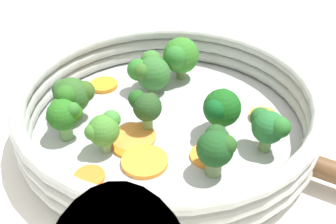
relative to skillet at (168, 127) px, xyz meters
The scene contains 21 objects.
ground_plane 0.01m from the skillet, ahead, with size 4.00×4.00×0.00m, color white.
skillet is the anchor object (origin of this frame).
skillet_rim_wall 0.03m from the skillet, ahead, with size 0.32×0.32×0.05m.
skillet_rivet_left 0.15m from the skillet, 16.20° to the left, with size 0.01×0.01×0.01m, color #B1B9B9.
skillet_rivet_right 0.15m from the skillet, 46.12° to the left, with size 0.01×0.01×0.01m, color #B0B2BB.
carrot_slice_0 0.06m from the skillet, 72.09° to the right, with size 0.04×0.04×0.00m, color orange.
carrot_slice_1 0.11m from the skillet, 161.74° to the right, with size 0.03×0.03×0.01m, color orange.
carrot_slice_2 0.07m from the skillet, ahead, with size 0.04×0.04×0.00m, color orange.
carrot_slice_3 0.07m from the skillet, 48.13° to the right, with size 0.05×0.05×0.00m, color orange.
carrot_slice_4 0.11m from the skillet, 69.64° to the right, with size 0.03×0.03×0.00m, color orange.
carrot_slice_5 0.11m from the skillet, 65.53° to the left, with size 0.03×0.03×0.01m, color orange.
carrot_slice_6 0.05m from the skillet, 82.43° to the right, with size 0.05×0.05×0.00m, color orange.
broccoli_floret_0 0.04m from the skillet, 101.89° to the right, with size 0.03×0.03×0.05m.
broccoli_floret_1 0.11m from the skillet, 37.09° to the left, with size 0.04×0.03×0.05m.
broccoli_floret_2 0.08m from the skillet, 168.55° to the left, with size 0.05×0.05×0.05m.
broccoli_floret_3 0.08m from the skillet, 83.03° to the right, with size 0.03×0.04×0.04m.
broccoli_floret_4 0.11m from the skillet, 123.12° to the right, with size 0.05×0.04×0.05m.
broccoli_floret_5 0.10m from the skillet, 142.58° to the left, with size 0.05×0.05×0.06m.
broccoli_floret_6 0.09m from the skillet, ahead, with size 0.04×0.04×0.05m.
broccoli_floret_7 0.11m from the skillet, 105.63° to the right, with size 0.04×0.04×0.05m.
broccoli_floret_8 0.07m from the skillet, 43.56° to the left, with size 0.04×0.04×0.05m.
Camera 1 is at (0.30, -0.17, 0.28)m, focal length 42.00 mm.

